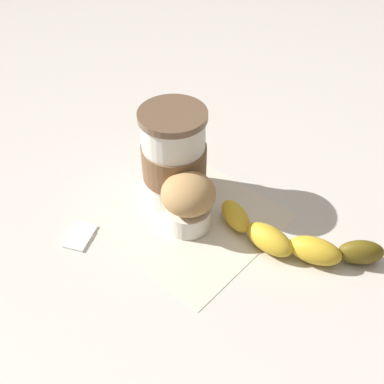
{
  "coord_description": "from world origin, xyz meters",
  "views": [
    {
      "loc": [
        0.21,
        -0.41,
        0.49
      ],
      "look_at": [
        0.0,
        0.0,
        0.06
      ],
      "focal_mm": 42.0,
      "sensor_mm": 36.0,
      "label": 1
    }
  ],
  "objects_px": {
    "banana": "(294,240)",
    "sugar_packet": "(80,235)",
    "coffee_cup": "(174,157)",
    "muffin": "(187,201)"
  },
  "relations": [
    {
      "from": "coffee_cup",
      "to": "banana",
      "type": "height_order",
      "value": "coffee_cup"
    },
    {
      "from": "banana",
      "to": "sugar_packet",
      "type": "height_order",
      "value": "banana"
    },
    {
      "from": "banana",
      "to": "coffee_cup",
      "type": "bearing_deg",
      "value": 173.39
    },
    {
      "from": "muffin",
      "to": "banana",
      "type": "height_order",
      "value": "muffin"
    },
    {
      "from": "sugar_packet",
      "to": "banana",
      "type": "bearing_deg",
      "value": 23.62
    },
    {
      "from": "banana",
      "to": "sugar_packet",
      "type": "distance_m",
      "value": 0.3
    },
    {
      "from": "coffee_cup",
      "to": "sugar_packet",
      "type": "relative_size",
      "value": 2.98
    },
    {
      "from": "coffee_cup",
      "to": "sugar_packet",
      "type": "distance_m",
      "value": 0.18
    },
    {
      "from": "muffin",
      "to": "coffee_cup",
      "type": "bearing_deg",
      "value": 134.74
    },
    {
      "from": "coffee_cup",
      "to": "muffin",
      "type": "bearing_deg",
      "value": -45.26
    }
  ]
}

